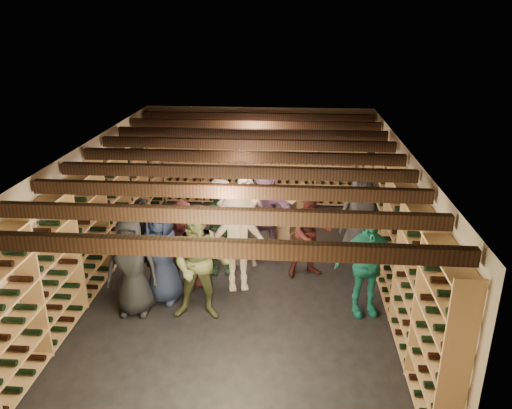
{
  "coord_description": "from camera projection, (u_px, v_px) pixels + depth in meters",
  "views": [
    {
      "loc": [
        0.86,
        -8.04,
        4.48
      ],
      "look_at": [
        0.22,
        0.2,
        1.33
      ],
      "focal_mm": 35.0,
      "sensor_mm": 36.0,
      "label": 1
    }
  ],
  "objects": [
    {
      "name": "person_10",
      "position": [
        220.0,
        229.0,
        9.03
      ],
      "size": [
        1.04,
        0.55,
        1.7
      ],
      "primitive_type": "imported",
      "rotation": [
        0.0,
        0.0,
        0.15
      ],
      "color": "#2A5139",
      "rests_on": "ground"
    },
    {
      "name": "person_1",
      "position": [
        144.0,
        241.0,
        8.74
      ],
      "size": [
        0.6,
        0.43,
        1.54
      ],
      "primitive_type": "imported",
      "rotation": [
        0.0,
        0.0,
        -0.1
      ],
      "color": "black",
      "rests_on": "ground"
    },
    {
      "name": "person_9",
      "position": [
        220.0,
        219.0,
        9.62
      ],
      "size": [
        1.14,
        0.84,
        1.59
      ],
      "primitive_type": "imported",
      "rotation": [
        0.0,
        0.0,
        -0.27
      ],
      "color": "#A39A94",
      "rests_on": "ground"
    },
    {
      "name": "person_11",
      "position": [
        264.0,
        208.0,
        10.04
      ],
      "size": [
        1.63,
        1.1,
        1.68
      ],
      "primitive_type": "imported",
      "rotation": [
        0.0,
        0.0,
        -0.43
      ],
      "color": "#885F96",
      "rests_on": "ground"
    },
    {
      "name": "person_3",
      "position": [
        238.0,
        241.0,
        8.4
      ],
      "size": [
        1.29,
        0.9,
        1.82
      ],
      "primitive_type": "imported",
      "rotation": [
        0.0,
        0.0,
        0.21
      ],
      "color": "beige",
      "rests_on": "ground"
    },
    {
      "name": "person_6",
      "position": [
        162.0,
        254.0,
        8.09
      ],
      "size": [
        0.92,
        0.7,
        1.69
      ],
      "primitive_type": "imported",
      "rotation": [
        0.0,
        0.0,
        -0.21
      ],
      "color": "#202B4C",
      "rests_on": "ground"
    },
    {
      "name": "crate_loose",
      "position": [
        247.0,
        229.0,
        10.93
      ],
      "size": [
        0.57,
        0.45,
        0.17
      ],
      "primitive_type": "cube",
      "rotation": [
        0.0,
        0.0,
        -0.27
      ],
      "color": "tan",
      "rests_on": "ground"
    },
    {
      "name": "wine_rack_back",
      "position": [
        258.0,
        162.0,
        12.33
      ],
      "size": [
        4.7,
        0.3,
        2.15
      ],
      "color": "tan",
      "rests_on": "ground"
    },
    {
      "name": "person_5",
      "position": [
        183.0,
        245.0,
        8.55
      ],
      "size": [
        1.54,
        0.92,
        1.58
      ],
      "primitive_type": "imported",
      "rotation": [
        0.0,
        0.0,
        0.33
      ],
      "color": "brown",
      "rests_on": "ground"
    },
    {
      "name": "ground",
      "position": [
        243.0,
        276.0,
        9.15
      ],
      "size": [
        8.0,
        8.0,
        0.0
      ],
      "primitive_type": "plane",
      "color": "black",
      "rests_on": "ground"
    },
    {
      "name": "person_7",
      "position": [
        246.0,
        221.0,
        9.28
      ],
      "size": [
        0.68,
        0.48,
        1.77
      ],
      "primitive_type": "imported",
      "rotation": [
        0.0,
        0.0,
        0.09
      ],
      "color": "gray",
      "rests_on": "ground"
    },
    {
      "name": "crate_stack_right",
      "position": [
        300.0,
        208.0,
        11.41
      ],
      "size": [
        0.55,
        0.42,
        0.68
      ],
      "rotation": [
        0.0,
        0.0,
        -0.18
      ],
      "color": "tan",
      "rests_on": "ground"
    },
    {
      "name": "wine_rack_right",
      "position": [
        391.0,
        226.0,
        8.58
      ],
      "size": [
        0.32,
        7.5,
        2.15
      ],
      "color": "tan",
      "rests_on": "ground"
    },
    {
      "name": "person_12",
      "position": [
        360.0,
        215.0,
        9.59
      ],
      "size": [
        0.95,
        0.71,
        1.76
      ],
      "primitive_type": "imported",
      "rotation": [
        0.0,
        0.0,
        0.18
      ],
      "color": "#2F2F34",
      "rests_on": "ground"
    },
    {
      "name": "ceiling_joists",
      "position": [
        242.0,
        157.0,
        8.34
      ],
      "size": [
        5.4,
        7.12,
        0.18
      ],
      "color": "black",
      "rests_on": "ground"
    },
    {
      "name": "wine_rack_left",
      "position": [
        100.0,
        218.0,
        8.95
      ],
      "size": [
        0.32,
        7.5,
        2.15
      ],
      "color": "tan",
      "rests_on": "ground"
    },
    {
      "name": "person_4",
      "position": [
        366.0,
        265.0,
        7.73
      ],
      "size": [
        1.07,
        0.61,
        1.71
      ],
      "primitive_type": "imported",
      "rotation": [
        0.0,
        0.0,
        0.2
      ],
      "color": "#1D7F6D",
      "rests_on": "ground"
    },
    {
      "name": "walls",
      "position": [
        242.0,
        215.0,
        8.72
      ],
      "size": [
        5.52,
        8.02,
        2.4
      ],
      "color": "#B7A68E",
      "rests_on": "ground"
    },
    {
      "name": "person_2",
      "position": [
        200.0,
        264.0,
        7.58
      ],
      "size": [
        0.92,
        0.73,
        1.87
      ],
      "primitive_type": "imported",
      "rotation": [
        0.0,
        0.0,
        0.02
      ],
      "color": "#4C5330",
      "rests_on": "ground"
    },
    {
      "name": "ceiling",
      "position": [
        242.0,
        149.0,
        8.29
      ],
      "size": [
        5.5,
        8.0,
        0.01
      ],
      "primitive_type": "cube",
      "color": "beige",
      "rests_on": "walls"
    },
    {
      "name": "person_0",
      "position": [
        132.0,
        266.0,
        7.75
      ],
      "size": [
        0.83,
        0.57,
        1.64
      ],
      "primitive_type": "imported",
      "rotation": [
        0.0,
        0.0,
        0.06
      ],
      "color": "black",
      "rests_on": "ground"
    },
    {
      "name": "crate_stack_left",
      "position": [
        282.0,
        220.0,
        10.55
      ],
      "size": [
        0.59,
        0.49,
        0.85
      ],
      "rotation": [
        0.0,
        0.0,
        -0.37
      ],
      "color": "tan",
      "rests_on": "ground"
    },
    {
      "name": "person_8",
      "position": [
        311.0,
        233.0,
        8.89
      ],
      "size": [
        0.97,
        0.86,
        1.67
      ],
      "primitive_type": "imported",
      "rotation": [
        0.0,
        0.0,
        0.32
      ],
      "color": "#471B19",
      "rests_on": "ground"
    }
  ]
}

